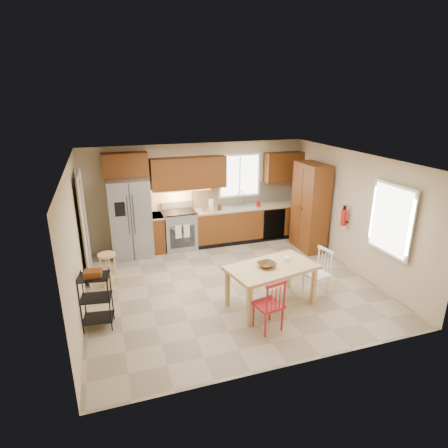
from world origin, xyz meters
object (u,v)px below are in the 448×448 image
refrigerator (130,218)px  range_stove (180,230)px  pantry (310,207)px  soap_bottle (258,203)px  dining_table (271,286)px  bar_stool (108,270)px  chair_red (268,304)px  fire_extinguisher (344,217)px  chair_white (316,273)px  utility_cart (96,301)px  table_jar (287,260)px  table_bowl (267,267)px

refrigerator → range_stove: size_ratio=1.98×
pantry → soap_bottle: bearing=136.5°
dining_table → bar_stool: 3.17m
dining_table → chair_red: size_ratio=1.70×
fire_extinguisher → chair_red: size_ratio=0.40×
chair_white → bar_stool: chair_white is taller
soap_bottle → bar_stool: size_ratio=0.28×
pantry → chair_red: (-2.34, -2.78, -0.60)m
refrigerator → utility_cart: bearing=-106.0°
refrigerator → bar_stool: size_ratio=2.62×
soap_bottle → chair_white: (-0.09, -2.98, -0.54)m
fire_extinguisher → utility_cart: size_ratio=0.38×
refrigerator → chair_white: 4.34m
fire_extinguisher → bar_stool: fire_extinguisher is taller
pantry → fire_extinguisher: 1.07m
table_jar → utility_cart: size_ratio=0.14×
soap_bottle → chair_red: soap_bottle is taller
dining_table → utility_cart: 2.95m
chair_white → table_jar: (-0.61, 0.05, 0.34)m
pantry → range_stove: bearing=161.7°
fire_extinguisher → dining_table: fire_extinguisher is taller
soap_bottle → table_bowl: soap_bottle is taller
pantry → chair_red: 3.68m
utility_cart → dining_table: bearing=2.7°
chair_white → range_stove: bearing=20.8°
soap_bottle → pantry: (0.95, -0.90, 0.05)m
range_stove → pantry: pantry is taller
pantry → table_jar: pantry is taller
fire_extinguisher → bar_stool: size_ratio=0.52×
refrigerator → utility_cart: refrigerator is taller
soap_bottle → dining_table: 3.27m
chair_white → utility_cart: 3.90m
dining_table → table_jar: table_jar is taller
bar_stool → utility_cart: (-0.22, -1.36, 0.13)m
bar_stool → fire_extinguisher: bearing=9.1°
soap_bottle → bar_stool: bearing=-159.4°
table_bowl → utility_cart: size_ratio=0.33×
range_stove → table_bowl: 3.26m
dining_table → utility_cart: utility_cart is taller
table_bowl → bar_stool: table_bowl is taller
chair_white → dining_table: bearing=81.5°
soap_bottle → refrigerator: bearing=179.5°
table_jar → refrigerator: bearing=129.9°
chair_white → table_bowl: size_ratio=2.90×
dining_table → bar_stool: (-2.72, 1.62, -0.03)m
refrigerator → fire_extinguisher: (4.33, -1.98, 0.19)m
chair_red → range_stove: bearing=88.2°
chair_red → utility_cart: (-2.59, 0.91, 0.03)m
range_stove → table_bowl: (0.89, -3.12, 0.30)m
utility_cart → fire_extinguisher: bearing=16.9°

